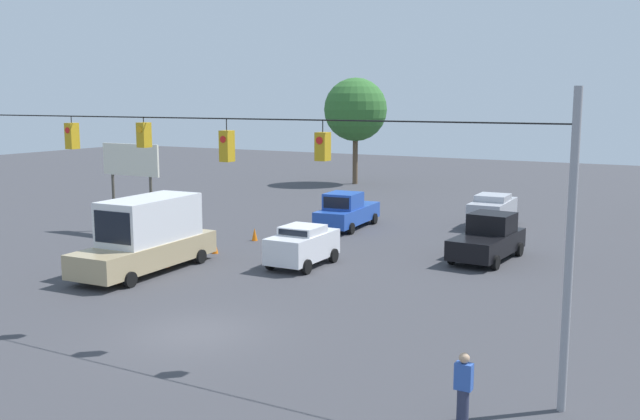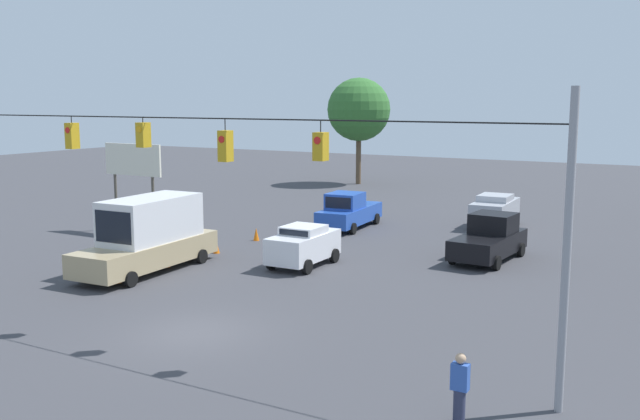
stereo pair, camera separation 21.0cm
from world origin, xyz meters
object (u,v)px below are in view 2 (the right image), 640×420
at_px(traffic_cone_second, 167,260).
at_px(traffic_cone_third, 216,246).
at_px(box_truck_tan_parked_shoulder, 149,235).
at_px(traffic_cone_nearest, 117,275).
at_px(sedan_silver_oncoming_deep, 495,210).
at_px(pedestrian, 460,388).
at_px(pickup_truck_blue_withflow_far, 349,211).
at_px(traffic_cone_fourth, 256,234).
at_px(sedan_white_withflow_mid, 303,245).
at_px(overhead_signal_span, 183,184).
at_px(roadside_billboard, 133,167).
at_px(tree_horizon_left, 359,110).
at_px(pickup_truck_black_oncoming_far, 489,239).

height_order(traffic_cone_second, traffic_cone_third, same).
distance_m(box_truck_tan_parked_shoulder, traffic_cone_nearest, 2.58).
distance_m(sedan_silver_oncoming_deep, traffic_cone_second, 19.77).
bearing_deg(box_truck_tan_parked_shoulder, pedestrian, 155.23).
bearing_deg(traffic_cone_second, pickup_truck_blue_withflow_far, -101.60).
distance_m(traffic_cone_second, traffic_cone_fourth, 6.93).
relative_size(traffic_cone_nearest, pedestrian, 0.41).
bearing_deg(box_truck_tan_parked_shoulder, traffic_cone_nearest, 98.30).
height_order(sedan_white_withflow_mid, traffic_cone_nearest, sedan_white_withflow_mid).
distance_m(overhead_signal_span, traffic_cone_third, 12.91).
xyz_separation_m(roadside_billboard, pedestrian, (-23.54, 14.03, -2.84)).
xyz_separation_m(box_truck_tan_parked_shoulder, pedestrian, (-16.51, 7.62, -0.73)).
xyz_separation_m(traffic_cone_nearest, traffic_cone_second, (0.13, -3.09, 0.00)).
relative_size(pedestrian, tree_horizon_left, 0.18).
relative_size(overhead_signal_span, traffic_cone_nearest, 33.60).
height_order(pickup_truck_black_oncoming_far, roadside_billboard, roadside_billboard).
xyz_separation_m(traffic_cone_third, roadside_billboard, (7.36, -2.17, 3.33)).
height_order(traffic_cone_nearest, traffic_cone_third, same).
relative_size(pickup_truck_black_oncoming_far, tree_horizon_left, 0.56).
height_order(pickup_truck_blue_withflow_far, sedan_silver_oncoming_deep, pickup_truck_blue_withflow_far).
xyz_separation_m(sedan_white_withflow_mid, tree_horizon_left, (11.87, -29.26, 5.53)).
distance_m(overhead_signal_span, tree_horizon_left, 41.48).
relative_size(pickup_truck_blue_withflow_far, sedan_silver_oncoming_deep, 1.26).
bearing_deg(tree_horizon_left, traffic_cone_second, 101.66).
relative_size(traffic_cone_nearest, roadside_billboard, 0.14).
bearing_deg(pickup_truck_black_oncoming_far, roadside_billboard, 8.73).
distance_m(roadside_billboard, pedestrian, 27.54).
relative_size(sedan_white_withflow_mid, pickup_truck_blue_withflow_far, 0.69).
bearing_deg(pickup_truck_blue_withflow_far, traffic_cone_fourth, 65.69).
relative_size(overhead_signal_span, box_truck_tan_parked_shoulder, 3.13).
relative_size(sedan_white_withflow_mid, roadside_billboard, 0.79).
height_order(pickup_truck_blue_withflow_far, roadside_billboard, roadside_billboard).
bearing_deg(pedestrian, traffic_cone_third, -36.24).
xyz_separation_m(sedan_white_withflow_mid, traffic_cone_third, (5.03, -0.19, -0.61)).
distance_m(pickup_truck_blue_withflow_far, pickup_truck_black_oncoming_far, 10.27).
distance_m(box_truck_tan_parked_shoulder, traffic_cone_third, 4.42).
height_order(traffic_cone_nearest, traffic_cone_second, same).
relative_size(overhead_signal_span, pickup_truck_black_oncoming_far, 4.39).
height_order(pedestrian, tree_horizon_left, tree_horizon_left).
distance_m(pickup_truck_black_oncoming_far, tree_horizon_left, 30.89).
height_order(sedan_white_withflow_mid, pickup_truck_black_oncoming_far, pickup_truck_black_oncoming_far).
xyz_separation_m(roadside_billboard, tree_horizon_left, (-0.53, -26.90, 2.80)).
distance_m(sedan_white_withflow_mid, pickup_truck_blue_withflow_far, 9.73).
bearing_deg(tree_horizon_left, traffic_cone_fourth, 104.77).
relative_size(pickup_truck_black_oncoming_far, traffic_cone_third, 7.66).
distance_m(pickup_truck_black_oncoming_far, traffic_cone_fourth, 12.11).
bearing_deg(overhead_signal_span, roadside_billboard, -41.13).
height_order(roadside_billboard, tree_horizon_left, tree_horizon_left).
relative_size(pickup_truck_blue_withflow_far, pickup_truck_black_oncoming_far, 1.09).
xyz_separation_m(box_truck_tan_parked_shoulder, traffic_cone_third, (-0.34, -4.23, -1.22)).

